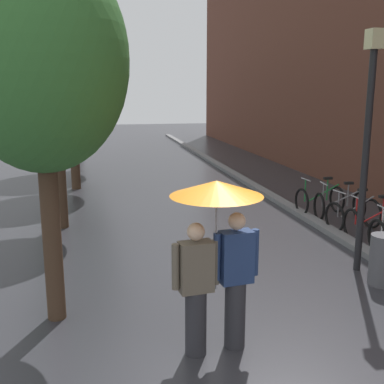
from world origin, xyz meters
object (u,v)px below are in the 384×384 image
Objects in this scene: parked_bicycle_2 at (374,222)px; parked_bicycle_5 at (320,200)px; couple_under_umbrella at (217,242)px; litter_bin at (383,260)px; street_tree_4 at (76,81)px; parked_bicycle_4 at (339,205)px; street_tree_1 at (54,91)px; street_lamp_post at (367,135)px; parked_bicycle_3 at (353,214)px; street_tree_0 at (40,61)px; street_tree_2 at (70,72)px; street_tree_3 at (70,76)px.

parked_bicycle_5 is at bearing 93.88° from parked_bicycle_2.
couple_under_umbrella reaches higher than litter_bin.
street_tree_4 is 4.17× the size of parked_bicycle_4.
street_tree_1 reaches higher than parked_bicycle_4.
street_tree_1 is 6.50m from couple_under_umbrella.
street_tree_4 is at bearing 107.58° from street_lamp_post.
parked_bicycle_2 is 0.69m from parked_bicycle_3.
parked_bicycle_4 is at bearing -6.51° from street_tree_1.
street_tree_2 reaches higher than street_tree_0.
parked_bicycle_2 is 2.56m from litter_bin.
street_tree_0 is at bearing -87.58° from street_tree_1.
street_tree_4 is 4.31× the size of parked_bicycle_5.
couple_under_umbrella is (-4.50, -5.11, 1.03)m from parked_bicycle_4.
street_tree_3 is 1.15× the size of street_tree_4.
litter_bin is (-1.26, -2.23, 0.05)m from parked_bicycle_2.
street_tree_1 reaches higher than parked_bicycle_3.
parked_bicycle_3 is at bearing -65.66° from street_tree_4.
street_lamp_post is (-1.34, -3.08, 2.04)m from parked_bicycle_4.
street_tree_2 reaches higher than parked_bicycle_4.
parked_bicycle_4 is at bearing 82.36° from parked_bicycle_3.
parked_bicycle_3 is (6.54, -9.74, -3.30)m from street_tree_3.
street_lamp_post is (5.23, -16.50, -1.14)m from street_tree_4.
street_tree_0 reaches higher than parked_bicycle_2.
street_tree_3 reaches higher than street_tree_2.
parked_bicycle_5 is (6.30, -4.56, -3.32)m from street_tree_2.
street_tree_4 is 4.44× the size of parked_bicycle_2.
parked_bicycle_4 is 3.97m from litter_bin.
parked_bicycle_4 is (6.48, 3.85, -3.14)m from street_tree_0.
street_tree_3 is 14.11m from litter_bin.
street_tree_1 is 0.80× the size of street_tree_2.
parked_bicycle_2 is at bearing 50.04° from street_lamp_post.
street_lamp_post is (-1.30, -1.55, 2.04)m from parked_bicycle_2.
street_tree_3 is at bearing -91.07° from street_tree_4.
parked_bicycle_2 is at bearing -46.32° from street_tree_2.
street_tree_4 is at bearing 116.56° from parked_bicycle_5.
parked_bicycle_5 is 7.28m from couple_under_umbrella.
street_tree_4 is at bearing 90.29° from street_tree_0.
street_lamp_post is at bearing -72.42° from street_tree_4.
parked_bicycle_5 is 0.52× the size of couple_under_umbrella.
street_tree_1 is 3.93× the size of parked_bicycle_5.
litter_bin is (-1.11, -4.42, 0.05)m from parked_bicycle_5.
parked_bicycle_2 is 0.93× the size of parked_bicycle_3.
couple_under_umbrella is at bearing -156.96° from litter_bin.
street_tree_0 is at bearing -89.23° from street_tree_3.
street_tree_4 is (0.11, 12.66, 0.42)m from street_tree_1.
street_tree_3 reaches higher than street_lamp_post.
parked_bicycle_5 is at bearing -35.89° from street_tree_2.
parked_bicycle_5 is at bearing -51.85° from street_tree_3.
street_tree_2 is 1.13× the size of street_tree_4.
street_tree_1 is 7.27m from parked_bicycle_4.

